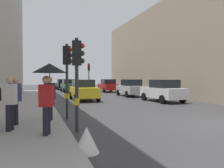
# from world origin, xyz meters

# --- Properties ---
(ground_plane) EXTENTS (120.00, 120.00, 0.00)m
(ground_plane) POSITION_xyz_m (0.00, 0.00, 0.00)
(ground_plane) COLOR #38383A
(sidewalk_kerb) EXTENTS (2.74, 40.00, 0.16)m
(sidewalk_kerb) POSITION_xyz_m (-7.01, 6.00, 0.08)
(sidewalk_kerb) COLOR #A8A5A0
(sidewalk_kerb) RESTS_ON ground
(building_facade_right) EXTENTS (12.00, 27.50, 9.95)m
(building_facade_right) POSITION_xyz_m (11.64, 14.26, 4.98)
(building_facade_right) COLOR gray
(building_facade_right) RESTS_ON ground
(traffic_light_far_median) EXTENTS (0.25, 0.43, 3.81)m
(traffic_light_far_median) POSITION_xyz_m (-0.38, 19.48, 2.63)
(traffic_light_far_median) COLOR #2D2D2D
(traffic_light_far_median) RESTS_ON ground
(traffic_light_near_right) EXTENTS (0.45, 0.35, 3.42)m
(traffic_light_near_right) POSITION_xyz_m (-5.32, 2.75, 2.36)
(traffic_light_near_right) COLOR #2D2D2D
(traffic_light_near_right) RESTS_ON ground
(traffic_light_near_left) EXTENTS (0.44, 0.25, 3.24)m
(traffic_light_near_left) POSITION_xyz_m (-5.32, 0.25, 2.24)
(traffic_light_near_left) COLOR #2D2D2D
(traffic_light_near_left) RESTS_ON ground
(car_green_estate) EXTENTS (2.13, 4.26, 1.76)m
(car_green_estate) POSITION_xyz_m (-2.32, 23.19, 0.88)
(car_green_estate) COLOR #2D6038
(car_green_estate) RESTS_ON ground
(car_yellow_taxi) EXTENTS (2.05, 4.21, 1.76)m
(car_yellow_taxi) POSITION_xyz_m (-2.87, 10.89, 0.88)
(car_yellow_taxi) COLOR yellow
(car_yellow_taxi) RESTS_ON ground
(car_red_sedan) EXTENTS (2.10, 4.24, 1.76)m
(car_red_sedan) POSITION_xyz_m (2.74, 21.29, 0.88)
(car_red_sedan) COLOR red
(car_red_sedan) RESTS_ON ground
(car_white_compact) EXTENTS (2.11, 4.25, 1.76)m
(car_white_compact) POSITION_xyz_m (2.91, 7.77, 0.88)
(car_white_compact) COLOR silver
(car_white_compact) RESTS_ON ground
(car_dark_suv) EXTENTS (2.09, 4.24, 1.76)m
(car_dark_suv) POSITION_xyz_m (-2.48, 29.84, 0.88)
(car_dark_suv) COLOR black
(car_dark_suv) RESTS_ON ground
(car_silver_hatchback) EXTENTS (2.17, 4.28, 1.76)m
(car_silver_hatchback) POSITION_xyz_m (2.66, 13.46, 0.88)
(car_silver_hatchback) COLOR #BCBCC1
(car_silver_hatchback) RESTS_ON ground
(pedestrian_with_umbrella) EXTENTS (1.00, 1.00, 2.14)m
(pedestrian_with_umbrella) POSITION_xyz_m (-6.31, -0.47, 1.84)
(pedestrian_with_umbrella) COLOR black
(pedestrian_with_umbrella) RESTS_ON sidewalk_kerb
(pedestrian_with_grey_backpack) EXTENTS (0.66, 0.48, 1.77)m
(pedestrian_with_grey_backpack) POSITION_xyz_m (-7.44, 1.44, 1.16)
(pedestrian_with_grey_backpack) COLOR black
(pedestrian_with_grey_backpack) RESTS_ON sidewalk_kerb
(pedestrian_with_black_backpack) EXTENTS (0.66, 0.46, 1.77)m
(pedestrian_with_black_backpack) POSITION_xyz_m (-7.52, 0.51, 1.16)
(pedestrian_with_black_backpack) COLOR black
(pedestrian_with_black_backpack) RESTS_ON sidewalk_kerb
(pedestrian_in_dark_coat) EXTENTS (0.47, 0.39, 1.77)m
(pedestrian_in_dark_coat) POSITION_xyz_m (-6.15, 1.83, 1.13)
(pedestrian_in_dark_coat) COLOR black
(pedestrian_in_dark_coat) RESTS_ON sidewalk_kerb
(warning_sign_triangle) EXTENTS (0.64, 0.64, 0.65)m
(warning_sign_triangle) POSITION_xyz_m (-5.49, -1.93, 0.33)
(warning_sign_triangle) COLOR silver
(warning_sign_triangle) RESTS_ON ground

